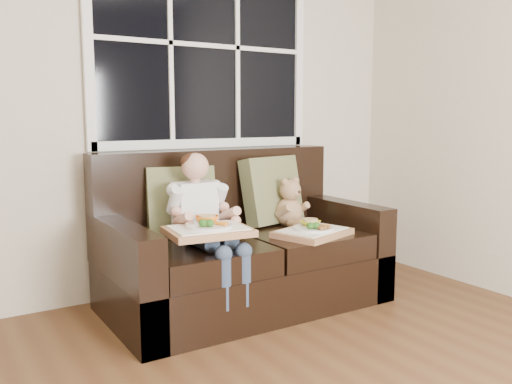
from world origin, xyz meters
TOP-DOWN VIEW (x-y plane):
  - window_back at (0.69, 2.48)m, footprint 1.62×0.04m
  - loveseat at (0.69, 2.02)m, footprint 1.70×0.92m
  - pillow_left at (0.36, 2.17)m, footprint 0.45×0.28m
  - pillow_right at (1.03, 2.17)m, footprint 0.49×0.30m
  - child at (0.37, 1.90)m, footprint 0.35×0.59m
  - teddy_bear at (1.10, 2.04)m, footprint 0.22×0.27m
  - tray_left at (0.30, 1.69)m, footprint 0.47×0.38m
  - tray_right at (1.02, 1.70)m, footprint 0.52×0.45m

SIDE VIEW (x-z plane):
  - loveseat at x=0.69m, z-range -0.17..0.79m
  - tray_right at x=1.02m, z-range 0.43..0.53m
  - tray_left at x=0.30m, z-range 0.53..0.63m
  - teddy_bear at x=1.10m, z-range 0.41..0.75m
  - child at x=0.37m, z-range 0.23..1.03m
  - pillow_left at x=0.36m, z-range 0.44..0.87m
  - pillow_right at x=1.03m, z-range 0.44..0.91m
  - window_back at x=0.69m, z-range 0.96..2.33m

